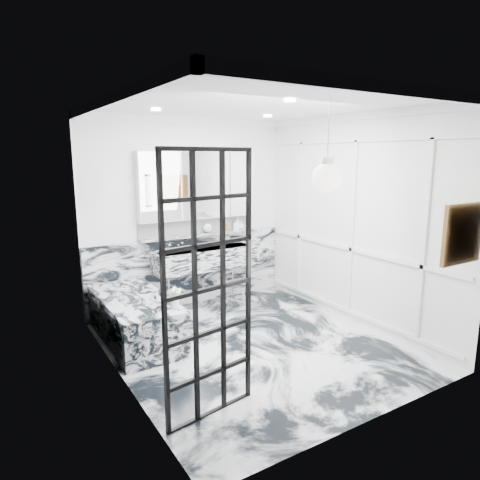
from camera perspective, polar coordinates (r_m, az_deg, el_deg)
floor at (r=5.35m, az=1.86°, el=-13.71°), size 3.60×3.60×0.00m
ceiling at (r=4.89m, az=2.07°, el=17.61°), size 3.60×3.60×0.00m
wall_back at (r=6.49m, az=-6.89°, el=3.56°), size 3.60×0.00×3.60m
wall_front at (r=3.61m, az=18.03°, el=-3.07°), size 3.60×0.00×3.60m
wall_left at (r=4.27m, az=-16.21°, el=-0.79°), size 0.00×3.60×3.60m
wall_right at (r=5.96m, az=14.90°, el=2.58°), size 0.00×3.60×3.60m
marble_clad_back at (r=6.64m, az=-6.62°, el=-3.97°), size 3.18×0.05×1.05m
marble_clad_left at (r=4.29m, az=-15.98°, el=-1.55°), size 0.02×3.56×2.68m
panel_molding at (r=5.96m, az=14.72°, el=1.62°), size 0.03×3.40×2.30m
soap_bottle_a at (r=6.82m, az=-0.35°, el=2.22°), size 0.10×0.10×0.20m
soap_bottle_b at (r=6.80m, az=-0.65°, el=2.01°), size 0.09×0.09×0.16m
soap_bottle_c at (r=6.86m, az=0.15°, el=2.01°), size 0.13×0.13×0.14m
face_pot at (r=6.56m, az=-4.36°, el=1.61°), size 0.14×0.14×0.14m
amber_bottle at (r=6.72m, az=-1.80°, el=1.66°), size 0.04×0.04×0.10m
flower_vase at (r=4.95m, az=-8.64°, el=-8.33°), size 0.09×0.09×0.12m
crittall_door at (r=3.62m, az=-4.10°, el=-6.56°), size 0.88×0.18×2.30m
artwork at (r=4.57m, az=27.56°, el=0.73°), size 0.48×0.05×0.48m
pendant_light at (r=3.73m, az=11.50°, el=8.14°), size 0.25×0.25×0.25m
trough_sink at (r=6.46m, az=-4.63°, el=-2.48°), size 1.60×0.45×0.30m
ledge at (r=6.53m, az=-5.34°, el=0.71°), size 1.90×0.14×0.04m
subway_tile at (r=6.56m, az=-5.60°, el=1.95°), size 1.90×0.03×0.23m
mirror_cabinet at (r=6.44m, az=-5.48°, el=7.29°), size 1.90×0.16×1.00m
sconce_left at (r=6.04m, az=-12.10°, el=6.45°), size 0.07×0.07×0.40m
sconce_right at (r=6.77m, az=1.17°, el=7.18°), size 0.07×0.07×0.40m
bathtub at (r=5.53m, az=-13.83°, el=-10.11°), size 0.75×1.65×0.55m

